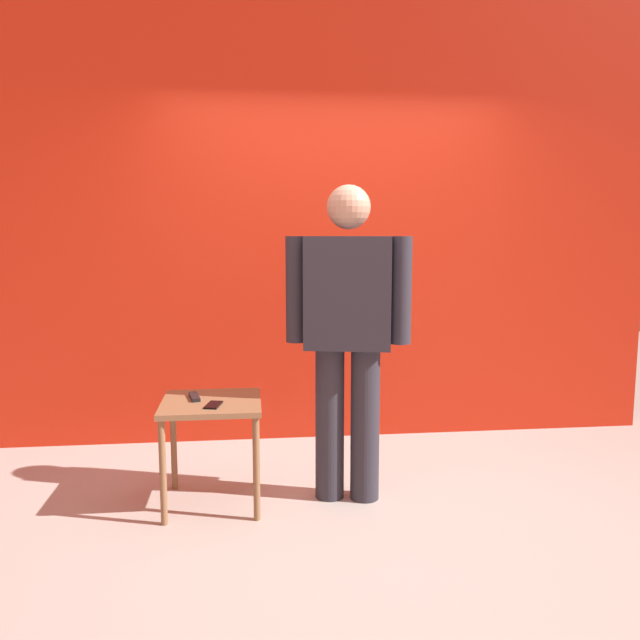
{
  "coord_description": "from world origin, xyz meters",
  "views": [
    {
      "loc": [
        -0.62,
        -3.13,
        1.5
      ],
      "look_at": [
        -0.2,
        0.55,
        1.0
      ],
      "focal_mm": 35.58,
      "sensor_mm": 36.0,
      "label": 1
    }
  ],
  "objects_px": {
    "tv_remote": "(194,397)",
    "cell_phone": "(214,405)",
    "side_table": "(212,416)",
    "standing_person": "(348,327)"
  },
  "relations": [
    {
      "from": "tv_remote",
      "to": "cell_phone",
      "type": "bearing_deg",
      "value": -67.73
    },
    {
      "from": "side_table",
      "to": "cell_phone",
      "type": "bearing_deg",
      "value": -80.91
    },
    {
      "from": "standing_person",
      "to": "tv_remote",
      "type": "relative_size",
      "value": 10.4
    },
    {
      "from": "standing_person",
      "to": "side_table",
      "type": "xyz_separation_m",
      "value": [
        -0.76,
        0.0,
        -0.49
      ]
    },
    {
      "from": "side_table",
      "to": "cell_phone",
      "type": "relative_size",
      "value": 4.12
    },
    {
      "from": "standing_person",
      "to": "tv_remote",
      "type": "height_order",
      "value": "standing_person"
    },
    {
      "from": "standing_person",
      "to": "cell_phone",
      "type": "distance_m",
      "value": 0.85
    },
    {
      "from": "side_table",
      "to": "tv_remote",
      "type": "relative_size",
      "value": 3.49
    },
    {
      "from": "side_table",
      "to": "cell_phone",
      "type": "distance_m",
      "value": 0.15
    },
    {
      "from": "standing_person",
      "to": "tv_remote",
      "type": "distance_m",
      "value": 0.94
    }
  ]
}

